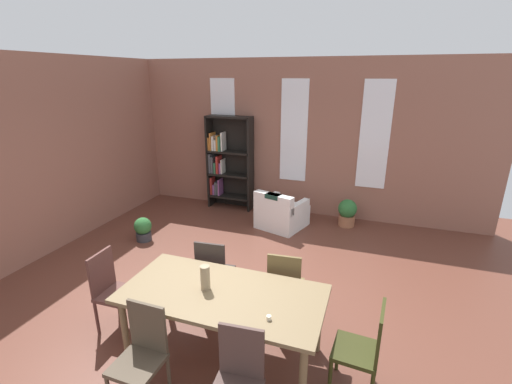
{
  "coord_description": "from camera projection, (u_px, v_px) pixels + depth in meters",
  "views": [
    {
      "loc": [
        1.63,
        -3.56,
        2.84
      ],
      "look_at": [
        -0.03,
        1.21,
        1.15
      ],
      "focal_mm": 24.71,
      "sensor_mm": 36.0,
      "label": 1
    }
  ],
  "objects": [
    {
      "name": "ground_plane",
      "position": [
        228.0,
        303.0,
        4.6
      ],
      "size": [
        9.02,
        9.02,
        0.0
      ],
      "primitive_type": "plane",
      "color": "brown"
    },
    {
      "name": "back_wall_brick",
      "position": [
        294.0,
        139.0,
        7.26
      ],
      "size": [
        7.71,
        0.12,
        3.16
      ],
      "primitive_type": "cube",
      "color": "#96604E",
      "rests_on": "ground"
    },
    {
      "name": "left_wall_brick",
      "position": [
        11.0,
        165.0,
        5.16
      ],
      "size": [
        0.12,
        7.94,
        3.16
      ],
      "primitive_type": "cube",
      "color": "#96604E",
      "rests_on": "ground"
    },
    {
      "name": "window_pane_0",
      "position": [
        223.0,
        128.0,
        7.63
      ],
      "size": [
        0.55,
        0.02,
        2.05
      ],
      "primitive_type": "cube",
      "color": "white"
    },
    {
      "name": "window_pane_1",
      "position": [
        294.0,
        131.0,
        7.15
      ],
      "size": [
        0.55,
        0.02,
        2.05
      ],
      "primitive_type": "cube",
      "color": "white"
    },
    {
      "name": "window_pane_2",
      "position": [
        375.0,
        136.0,
        6.66
      ],
      "size": [
        0.55,
        0.02,
        2.05
      ],
      "primitive_type": "cube",
      "color": "white"
    },
    {
      "name": "dining_table",
      "position": [
        223.0,
        299.0,
        3.54
      ],
      "size": [
        2.03,
        0.99,
        0.78
      ],
      "color": "brown",
      "rests_on": "ground"
    },
    {
      "name": "vase_on_table",
      "position": [
        205.0,
        278.0,
        3.53
      ],
      "size": [
        0.1,
        0.1,
        0.26
      ],
      "primitive_type": "cylinder",
      "color": "#998466",
      "rests_on": "dining_table"
    },
    {
      "name": "tealight_candle_0",
      "position": [
        269.0,
        318.0,
        3.11
      ],
      "size": [
        0.04,
        0.04,
        0.04
      ],
      "primitive_type": "cylinder",
      "color": "silver",
      "rests_on": "dining_table"
    },
    {
      "name": "dining_chair_head_right",
      "position": [
        365.0,
        347.0,
        3.16
      ],
      "size": [
        0.43,
        0.43,
        0.95
      ],
      "color": "#2E3011",
      "rests_on": "ground"
    },
    {
      "name": "dining_chair_near_right",
      "position": [
        238.0,
        381.0,
        2.81
      ],
      "size": [
        0.43,
        0.43,
        0.95
      ],
      "color": "#47332D",
      "rests_on": "ground"
    },
    {
      "name": "dining_chair_far_left",
      "position": [
        214.0,
        271.0,
        4.38
      ],
      "size": [
        0.43,
        0.43,
        0.95
      ],
      "color": "#2F2724",
      "rests_on": "ground"
    },
    {
      "name": "dining_chair_head_left",
      "position": [
        112.0,
        288.0,
        4.03
      ],
      "size": [
        0.41,
        0.41,
        0.95
      ],
      "color": "#54312B",
      "rests_on": "ground"
    },
    {
      "name": "dining_chair_far_right",
      "position": [
        285.0,
        285.0,
        4.09
      ],
      "size": [
        0.43,
        0.43,
        0.95
      ],
      "color": "brown",
      "rests_on": "ground"
    },
    {
      "name": "dining_chair_near_left",
      "position": [
        142.0,
        353.0,
        3.09
      ],
      "size": [
        0.41,
        0.41,
        0.95
      ],
      "color": "#4A3D2E",
      "rests_on": "ground"
    },
    {
      "name": "bookshelf_tall",
      "position": [
        226.0,
        162.0,
        7.65
      ],
      "size": [
        0.99,
        0.33,
        2.02
      ],
      "color": "black",
      "rests_on": "ground"
    },
    {
      "name": "armchair_white",
      "position": [
        281.0,
        214.0,
        6.81
      ],
      "size": [
        1.0,
        1.0,
        0.75
      ],
      "color": "white",
      "rests_on": "ground"
    },
    {
      "name": "potted_plant_by_shelf",
      "position": [
        143.0,
        229.0,
        6.28
      ],
      "size": [
        0.31,
        0.31,
        0.43
      ],
      "color": "#333338",
      "rests_on": "ground"
    },
    {
      "name": "potted_plant_corner",
      "position": [
        347.0,
        212.0,
        6.87
      ],
      "size": [
        0.36,
        0.36,
        0.54
      ],
      "color": "#9E6042",
      "rests_on": "ground"
    }
  ]
}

